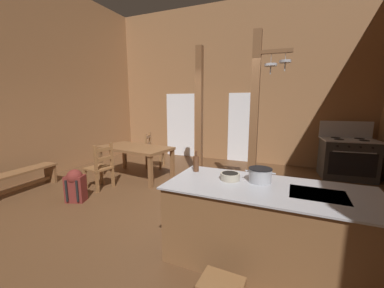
{
  "coord_description": "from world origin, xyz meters",
  "views": [
    {
      "loc": [
        1.69,
        -3.41,
        1.77
      ],
      "look_at": [
        0.08,
        0.43,
        1.03
      ],
      "focal_mm": 21.89,
      "sensor_mm": 36.0,
      "label": 1
    }
  ],
  "objects": [
    {
      "name": "support_post_center",
      "position": [
        -0.2,
        1.51,
        1.48
      ],
      "size": [
        0.14,
        0.14,
        2.97
      ],
      "color": "brown",
      "rests_on": "ground_plane"
    },
    {
      "name": "mixing_bowl_on_counter",
      "position": [
        1.09,
        -0.83,
        0.92
      ],
      "size": [
        0.23,
        0.23,
        0.08
      ],
      "color": "#B2A893",
      "rests_on": "kitchen_island"
    },
    {
      "name": "ladderback_chair_near_window",
      "position": [
        -1.74,
        2.01,
        0.45
      ],
      "size": [
        0.55,
        0.55,
        0.95
      ],
      "color": "brown",
      "rests_on": "ground_plane"
    },
    {
      "name": "backpack",
      "position": [
        -1.8,
        -0.52,
        0.31
      ],
      "size": [
        0.38,
        0.36,
        0.6
      ],
      "color": "maroon",
      "rests_on": "ground_plane"
    },
    {
      "name": "ladderback_chair_by_post",
      "position": [
        -1.86,
        0.15,
        0.45
      ],
      "size": [
        0.51,
        0.51,
        0.95
      ],
      "color": "brown",
      "rests_on": "ground_plane"
    },
    {
      "name": "glazed_panel_back_right",
      "position": [
        0.37,
        3.61,
        1.02
      ],
      "size": [
        0.84,
        0.01,
        2.05
      ],
      "primitive_type": "cube",
      "color": "white",
      "rests_on": "ground_plane"
    },
    {
      "name": "ground_plane",
      "position": [
        0.0,
        0.0,
        -0.05
      ],
      "size": [
        8.22,
        8.02,
        0.1
      ],
      "primitive_type": "cube",
      "color": "brown"
    },
    {
      "name": "dining_table",
      "position": [
        -1.65,
        1.07,
        0.65
      ],
      "size": [
        1.81,
        1.13,
        0.74
      ],
      "color": "brown",
      "rests_on": "ground_plane"
    },
    {
      "name": "wall_left",
      "position": [
        -3.78,
        0.0,
        2.31
      ],
      "size": [
        0.14,
        8.02,
        4.62
      ],
      "primitive_type": "cube",
      "color": "#93663F",
      "rests_on": "ground_plane"
    },
    {
      "name": "kitchen_island",
      "position": [
        1.52,
        -0.92,
        0.44
      ],
      "size": [
        2.17,
        0.99,
        0.88
      ],
      "color": "brown",
      "rests_on": "ground_plane"
    },
    {
      "name": "bench_along_left_wall",
      "position": [
        -3.17,
        -0.63,
        0.3
      ],
      "size": [
        0.43,
        1.44,
        0.44
      ],
      "color": "brown",
      "rests_on": "ground_plane"
    },
    {
      "name": "glazed_door_back_left",
      "position": [
        -1.67,
        3.61,
        1.02
      ],
      "size": [
        1.0,
        0.01,
        2.05
      ],
      "primitive_type": "cube",
      "color": "white",
      "rests_on": "ground_plane"
    },
    {
      "name": "wall_back",
      "position": [
        0.0,
        3.68,
        2.31
      ],
      "size": [
        8.22,
        0.14,
        4.62
      ],
      "primitive_type": "cube",
      "color": "#93663F",
      "rests_on": "ground_plane"
    },
    {
      "name": "support_post_with_pot_rack",
      "position": [
        1.13,
        0.85,
        1.58
      ],
      "size": [
        0.64,
        0.21,
        2.97
      ],
      "color": "brown",
      "rests_on": "ground_plane"
    },
    {
      "name": "bottle_tall_on_counter",
      "position": [
        0.6,
        -0.66,
        0.99
      ],
      "size": [
        0.07,
        0.07,
        0.27
      ],
      "color": "#56331E",
      "rests_on": "kitchen_island"
    },
    {
      "name": "stove_range",
      "position": [
        2.99,
        2.95,
        0.48
      ],
      "size": [
        1.21,
        0.91,
        1.32
      ],
      "color": "#2D2D2D",
      "rests_on": "ground_plane"
    },
    {
      "name": "stockpot_on_counter",
      "position": [
        1.42,
        -0.78,
        0.96
      ],
      "size": [
        0.33,
        0.26,
        0.16
      ],
      "color": "#A8AAB2",
      "rests_on": "kitchen_island"
    }
  ]
}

